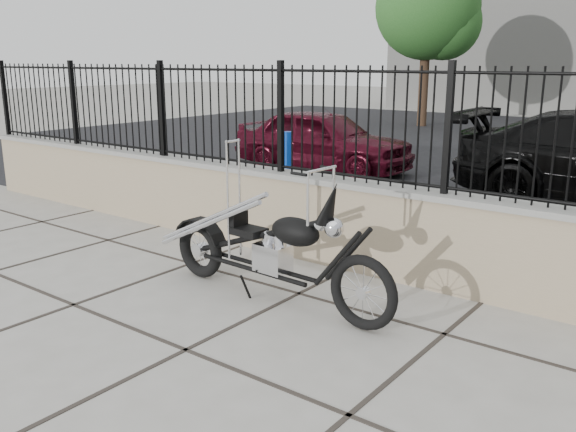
# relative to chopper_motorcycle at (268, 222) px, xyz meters

# --- Properties ---
(ground_plane) EXTENTS (90.00, 90.00, 0.00)m
(ground_plane) POSITION_rel_chopper_motorcycle_xyz_m (0.15, -1.22, -0.76)
(ground_plane) COLOR #99968E
(ground_plane) RESTS_ON ground
(parking_lot) EXTENTS (30.00, 30.00, 0.00)m
(parking_lot) POSITION_rel_chopper_motorcycle_xyz_m (0.15, 11.28, -0.76)
(parking_lot) COLOR black
(parking_lot) RESTS_ON ground
(retaining_wall) EXTENTS (14.00, 0.36, 0.96)m
(retaining_wall) POSITION_rel_chopper_motorcycle_xyz_m (0.15, 1.28, -0.28)
(retaining_wall) COLOR gray
(retaining_wall) RESTS_ON ground_plane
(iron_fence) EXTENTS (14.00, 0.08, 1.20)m
(iron_fence) POSITION_rel_chopper_motorcycle_xyz_m (0.15, 1.28, 0.80)
(iron_fence) COLOR black
(iron_fence) RESTS_ON retaining_wall
(chopper_motorcycle) EXTENTS (2.54, 0.56, 1.51)m
(chopper_motorcycle) POSITION_rel_chopper_motorcycle_xyz_m (0.00, 0.00, 0.00)
(chopper_motorcycle) COLOR black
(chopper_motorcycle) RESTS_ON ground_plane
(car_red) EXTENTS (3.79, 1.67, 1.27)m
(car_red) POSITION_rel_chopper_motorcycle_xyz_m (-3.53, 6.10, -0.12)
(car_red) COLOR #450918
(car_red) RESTS_ON parking_lot
(bollard_a) EXTENTS (0.17, 0.17, 1.11)m
(bollard_a) POSITION_rel_chopper_motorcycle_xyz_m (-2.44, 3.51, -0.20)
(bollard_a) COLOR blue
(bollard_a) RESTS_ON ground_plane
(tree_left) EXTENTS (3.46, 3.46, 5.84)m
(tree_left) POSITION_rel_chopper_motorcycle_xyz_m (-5.81, 15.59, 3.34)
(tree_left) COLOR #382619
(tree_left) RESTS_ON ground_plane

